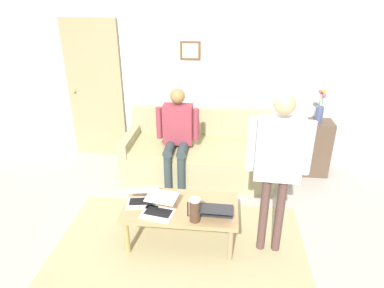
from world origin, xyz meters
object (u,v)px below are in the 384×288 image
object	(u,v)px
couch	(199,155)
person_standing	(278,157)
coffee_table	(181,209)
side_shelf	(314,148)
french_press	(195,210)
laptop_right	(143,198)
laptop_center	(159,208)
interior_door	(95,91)
flower_vase	(320,110)
person_seated	(177,132)
laptop_left	(216,210)

from	to	relation	value
couch	person_standing	xyz separation A→B (m)	(-0.83, 1.43, 0.74)
coffee_table	person_standing	world-z (taller)	person_standing
coffee_table	side_shelf	bearing A→B (deg)	-135.49
french_press	laptop_right	bearing A→B (deg)	-24.00
laptop_center	interior_door	bearing A→B (deg)	-56.68
flower_vase	person_seated	size ratio (longest dim) A/B	0.35
laptop_left	person_standing	bearing A→B (deg)	-174.16
interior_door	laptop_right	size ratio (longest dim) A/B	5.70
couch	coffee_table	world-z (taller)	couch
laptop_left	side_shelf	distance (m)	2.14
side_shelf	person_standing	xyz separation A→B (m)	(0.75, 1.65, 0.65)
person_standing	person_seated	xyz separation A→B (m)	(1.09, -1.20, -0.31)
coffee_table	laptop_left	bearing A→B (deg)	164.83
french_press	side_shelf	xyz separation A→B (m)	(-1.48, -1.83, -0.15)
laptop_left	french_press	size ratio (longest dim) A/B	1.24
coffee_table	side_shelf	world-z (taller)	side_shelf
interior_door	flower_vase	size ratio (longest dim) A/B	4.55
couch	laptop_left	bearing A→B (deg)	101.36
laptop_right	flower_vase	bearing A→B (deg)	-142.14
interior_door	side_shelf	world-z (taller)	interior_door
coffee_table	couch	bearing A→B (deg)	-92.43
laptop_right	interior_door	bearing A→B (deg)	-58.84
couch	flower_vase	distance (m)	1.72
couch	laptop_right	size ratio (longest dim) A/B	5.56
coffee_table	person_seated	xyz separation A→B (m)	(0.20, -1.16, 0.35)
coffee_table	flower_vase	bearing A→B (deg)	-135.52
couch	person_seated	distance (m)	0.55
interior_door	laptop_center	size ratio (longest dim) A/B	5.19
laptop_right	person_seated	xyz separation A→B (m)	(-0.19, -1.13, 0.26)
laptop_center	laptop_left	bearing A→B (deg)	-177.55
person_standing	person_seated	world-z (taller)	person_standing
interior_door	laptop_center	distance (m)	2.51
laptop_center	person_seated	distance (m)	1.30
laptop_left	french_press	distance (m)	0.24
flower_vase	laptop_right	bearing A→B (deg)	37.86
coffee_table	laptop_left	distance (m)	0.38
french_press	side_shelf	size ratio (longest dim) A/B	0.34
flower_vase	coffee_table	bearing A→B (deg)	44.48
couch	coffee_table	size ratio (longest dim) A/B	1.75
coffee_table	person_seated	bearing A→B (deg)	-80.06
laptop_center	flower_vase	world-z (taller)	flower_vase
interior_door	flower_vase	xyz separation A→B (m)	(-3.18, 0.31, -0.08)
person_seated	side_shelf	bearing A→B (deg)	-166.15
laptop_center	laptop_right	world-z (taller)	laptop_right
laptop_left	person_seated	xyz separation A→B (m)	(0.56, -1.25, 0.26)
side_shelf	person_standing	distance (m)	1.93
interior_door	french_press	distance (m)	2.78
laptop_left	laptop_right	world-z (taller)	laptop_right
couch	laptop_right	xyz separation A→B (m)	(0.45, 1.36, 0.16)
interior_door	flower_vase	world-z (taller)	interior_door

